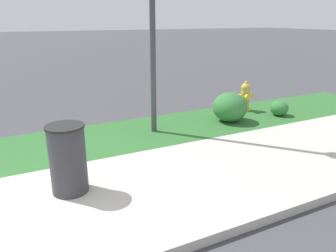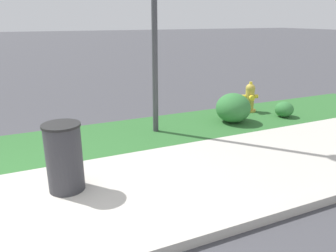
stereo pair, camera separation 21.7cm
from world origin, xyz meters
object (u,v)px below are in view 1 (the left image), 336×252
(fire_hydrant_far_end, at_px, (245,97))
(shrub_bush_mid_verge, at_px, (279,108))
(trash_bin, at_px, (68,159))
(shrub_bush_near_lamp, at_px, (230,107))

(fire_hydrant_far_end, xyz_separation_m, shrub_bush_mid_verge, (0.44, -0.71, -0.17))
(trash_bin, height_order, shrub_bush_near_lamp, trash_bin)
(fire_hydrant_far_end, relative_size, shrub_bush_mid_verge, 1.75)
(trash_bin, xyz_separation_m, shrub_bush_mid_verge, (5.09, 1.42, -0.28))
(shrub_bush_mid_verge, height_order, shrub_bush_near_lamp, shrub_bush_near_lamp)
(fire_hydrant_far_end, bearing_deg, shrub_bush_near_lamp, 52.13)
(fire_hydrant_far_end, relative_size, shrub_bush_near_lamp, 0.97)
(fire_hydrant_far_end, height_order, trash_bin, trash_bin)
(shrub_bush_mid_verge, xyz_separation_m, shrub_bush_near_lamp, (-1.32, 0.16, 0.14))
(shrub_bush_mid_verge, bearing_deg, shrub_bush_near_lamp, 173.14)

